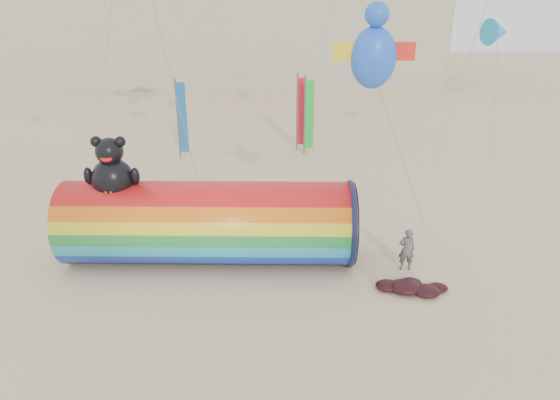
{
  "coord_description": "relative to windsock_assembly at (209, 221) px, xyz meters",
  "views": [
    {
      "loc": [
        0.76,
        -16.79,
        9.98
      ],
      "look_at": [
        0.5,
        1.5,
        2.4
      ],
      "focal_mm": 32.0,
      "sensor_mm": 36.0,
      "label": 1
    }
  ],
  "objects": [
    {
      "name": "windsock_assembly",
      "position": [
        0.0,
        0.0,
        0.0
      ],
      "size": [
        11.31,
        3.45,
        5.22
      ],
      "color": "red",
      "rests_on": "ground"
    },
    {
      "name": "festival_banners",
      "position": [
        1.57,
        14.48,
        0.91
      ],
      "size": [
        8.78,
        1.99,
        5.2
      ],
      "color": "#59595E",
      "rests_on": "ground"
    },
    {
      "name": "ground",
      "position": [
        2.3,
        -0.95,
        -1.73
      ],
      "size": [
        160.0,
        160.0,
        0.0
      ],
      "primitive_type": "plane",
      "color": "#CCB58C",
      "rests_on": "ground"
    },
    {
      "name": "kite_handler",
      "position": [
        7.71,
        -0.66,
        -0.87
      ],
      "size": [
        0.63,
        0.42,
        1.73
      ],
      "primitive_type": "imported",
      "rotation": [
        0.0,
        0.0,
        3.14
      ],
      "color": "#4F4F55",
      "rests_on": "ground"
    },
    {
      "name": "fabric_bundle",
      "position": [
        7.57,
        -2.25,
        -1.56
      ],
      "size": [
        2.62,
        1.35,
        0.41
      ],
      "color": "#340910",
      "rests_on": "ground"
    }
  ]
}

